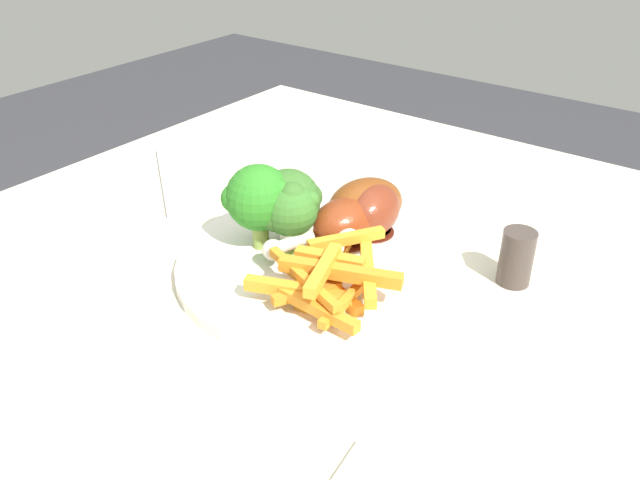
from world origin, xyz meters
name	(u,v)px	position (x,y,z in m)	size (l,w,h in m)	color
dining_table	(324,421)	(0.00, 0.00, 0.63)	(0.95, 0.89, 0.74)	beige
dinner_plate	(320,264)	(-0.06, -0.05, 0.75)	(0.27, 0.27, 0.01)	white
broccoli_floret_front	(262,198)	(-0.05, -0.11, 0.81)	(0.06, 0.07, 0.08)	#8FA84A
broccoli_floret_middle	(287,201)	(-0.07, -0.09, 0.80)	(0.07, 0.06, 0.07)	#7CA24C
broccoli_floret_back	(293,211)	(-0.06, -0.08, 0.80)	(0.05, 0.05, 0.07)	#78A247
carrot_fries_pile	(328,277)	(-0.02, -0.01, 0.77)	(0.14, 0.12, 0.04)	orange
chicken_drumstick_near	(344,222)	(-0.10, -0.05, 0.78)	(0.14, 0.07, 0.04)	#561C0B
chicken_drumstick_far	(371,212)	(-0.13, -0.04, 0.78)	(0.12, 0.06, 0.05)	#4F1A0E
chicken_drumstick_extra	(362,207)	(-0.13, -0.05, 0.78)	(0.14, 0.08, 0.05)	#54220C
fork	(166,179)	(-0.11, -0.31, 0.75)	(0.19, 0.01, 0.01)	silver
pepper_shaker	(516,257)	(-0.15, 0.10, 0.77)	(0.03, 0.03, 0.05)	#423833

